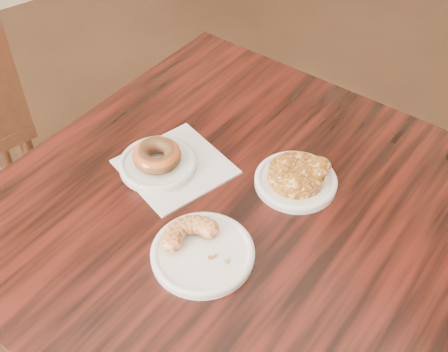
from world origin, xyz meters
TOP-DOWN VIEW (x-y plane):
  - cafe_table at (0.19, 0.12)m, footprint 1.03×1.03m
  - napkin at (0.15, 0.28)m, footprint 0.18×0.18m
  - plate_donut at (0.12, 0.29)m, footprint 0.14×0.14m
  - plate_cruller at (0.08, 0.08)m, footprint 0.17×0.17m
  - plate_fritter at (0.30, 0.11)m, footprint 0.15×0.15m
  - glazed_donut at (0.12, 0.29)m, footprint 0.09×0.09m
  - apple_fritter at (0.30, 0.11)m, footprint 0.14×0.14m
  - cruller_fragment at (0.08, 0.08)m, footprint 0.11×0.11m

SIDE VIEW (x-z plane):
  - cafe_table at x=0.19m, z-range 0.00..0.75m
  - napkin at x=0.15m, z-range 0.75..0.75m
  - plate_cruller at x=0.08m, z-range 0.75..0.76m
  - plate_fritter at x=0.30m, z-range 0.75..0.76m
  - plate_donut at x=0.12m, z-range 0.75..0.77m
  - cruller_fragment at x=0.08m, z-range 0.76..0.79m
  - apple_fritter at x=0.30m, z-range 0.76..0.79m
  - glazed_donut at x=0.12m, z-range 0.77..0.80m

